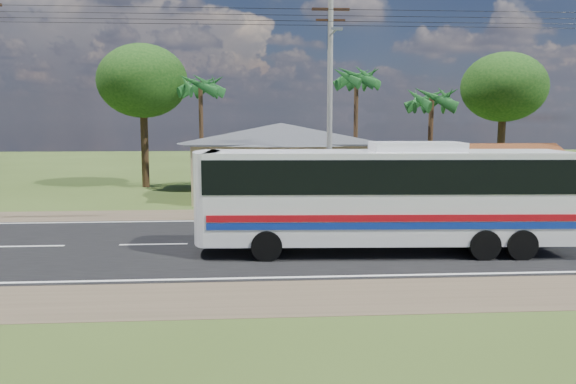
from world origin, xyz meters
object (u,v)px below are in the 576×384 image
at_px(coach_bus, 386,190).
at_px(person, 549,198).
at_px(motorcycle, 379,202).
at_px(waiting_shed, 509,155).

bearing_deg(coach_bus, person, 39.88).
height_order(coach_bus, motorcycle, coach_bus).
bearing_deg(motorcycle, waiting_shed, -64.23).
bearing_deg(motorcycle, coach_bus, -179.61).
distance_m(waiting_shed, person, 3.36).
height_order(motorcycle, person, person).
distance_m(waiting_shed, motorcycle, 7.97).
bearing_deg(coach_bus, waiting_shed, 50.81).
relative_size(motorcycle, person, 1.29).
bearing_deg(waiting_shed, person, -68.79).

